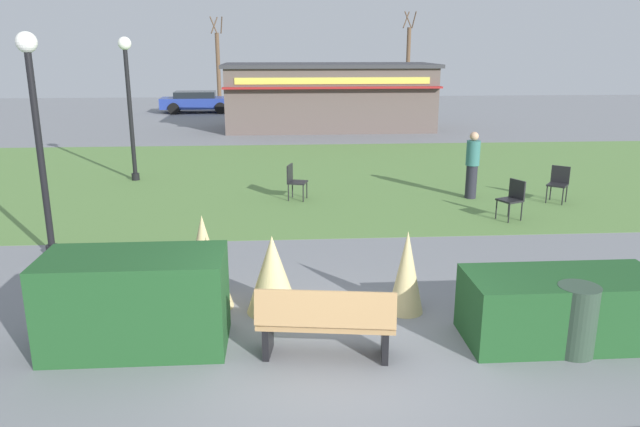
{
  "coord_description": "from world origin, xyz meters",
  "views": [
    {
      "loc": [
        -0.7,
        -6.59,
        3.75
      ],
      "look_at": [
        -0.06,
        2.63,
        1.18
      ],
      "focal_mm": 33.99,
      "sensor_mm": 36.0,
      "label": 1
    }
  ],
  "objects_px": {
    "tree_right_bg": "(218,65)",
    "trash_bin": "(576,320)",
    "food_kiosk": "(329,96)",
    "park_bench": "(326,323)",
    "lamppost_mid": "(36,119)",
    "cafe_chair_east": "(513,196)",
    "cafe_chair_west": "(294,179)",
    "person_strolling": "(472,165)",
    "cafe_chair_center": "(559,181)",
    "lamppost_far": "(129,91)",
    "parked_car_west_slot": "(197,101)",
    "tree_left_bg": "(408,62)"
  },
  "relations": [
    {
      "from": "park_bench",
      "to": "cafe_chair_east",
      "type": "relative_size",
      "value": 1.97
    },
    {
      "from": "cafe_chair_west",
      "to": "cafe_chair_center",
      "type": "xyz_separation_m",
      "value": [
        6.5,
        -0.69,
        0.0
      ]
    },
    {
      "from": "park_bench",
      "to": "cafe_chair_east",
      "type": "height_order",
      "value": "park_bench"
    },
    {
      "from": "lamppost_far",
      "to": "cafe_chair_west",
      "type": "xyz_separation_m",
      "value": [
        4.5,
        -2.6,
        -1.99
      ]
    },
    {
      "from": "lamppost_mid",
      "to": "parked_car_west_slot",
      "type": "xyz_separation_m",
      "value": [
        -0.41,
        24.88,
        -1.88
      ]
    },
    {
      "from": "lamppost_mid",
      "to": "cafe_chair_west",
      "type": "relative_size",
      "value": 4.48
    },
    {
      "from": "lamppost_mid",
      "to": "tree_right_bg",
      "type": "bearing_deg",
      "value": 89.76
    },
    {
      "from": "lamppost_far",
      "to": "cafe_chair_east",
      "type": "height_order",
      "value": "lamppost_far"
    },
    {
      "from": "cafe_chair_west",
      "to": "parked_car_west_slot",
      "type": "distance_m",
      "value": 21.58
    },
    {
      "from": "cafe_chair_center",
      "to": "tree_right_bg",
      "type": "bearing_deg",
      "value": 110.37
    },
    {
      "from": "park_bench",
      "to": "parked_car_west_slot",
      "type": "relative_size",
      "value": 0.41
    },
    {
      "from": "lamppost_mid",
      "to": "tree_left_bg",
      "type": "height_order",
      "value": "tree_left_bg"
    },
    {
      "from": "tree_right_bg",
      "to": "food_kiosk",
      "type": "bearing_deg",
      "value": -67.33
    },
    {
      "from": "food_kiosk",
      "to": "cafe_chair_west",
      "type": "relative_size",
      "value": 10.77
    },
    {
      "from": "trash_bin",
      "to": "tree_right_bg",
      "type": "relative_size",
      "value": 0.16
    },
    {
      "from": "park_bench",
      "to": "food_kiosk",
      "type": "bearing_deg",
      "value": 85.11
    },
    {
      "from": "person_strolling",
      "to": "food_kiosk",
      "type": "bearing_deg",
      "value": -27.23
    },
    {
      "from": "parked_car_west_slot",
      "to": "tree_right_bg",
      "type": "height_order",
      "value": "tree_right_bg"
    },
    {
      "from": "tree_right_bg",
      "to": "trash_bin",
      "type": "bearing_deg",
      "value": -78.18
    },
    {
      "from": "person_strolling",
      "to": "parked_car_west_slot",
      "type": "height_order",
      "value": "person_strolling"
    },
    {
      "from": "cafe_chair_west",
      "to": "person_strolling",
      "type": "relative_size",
      "value": 0.53
    },
    {
      "from": "park_bench",
      "to": "cafe_chair_center",
      "type": "distance_m",
      "value": 9.72
    },
    {
      "from": "park_bench",
      "to": "cafe_chair_east",
      "type": "bearing_deg",
      "value": 52.01
    },
    {
      "from": "cafe_chair_center",
      "to": "tree_left_bg",
      "type": "bearing_deg",
      "value": 85.42
    },
    {
      "from": "trash_bin",
      "to": "lamppost_far",
      "type": "bearing_deg",
      "value": 125.93
    },
    {
      "from": "lamppost_far",
      "to": "person_strolling",
      "type": "bearing_deg",
      "value": -17.06
    },
    {
      "from": "trash_bin",
      "to": "person_strolling",
      "type": "relative_size",
      "value": 0.53
    },
    {
      "from": "tree_left_bg",
      "to": "tree_right_bg",
      "type": "xyz_separation_m",
      "value": [
        -13.3,
        0.25,
        -0.18
      ]
    },
    {
      "from": "lamppost_mid",
      "to": "tree_right_bg",
      "type": "distance_m",
      "value": 32.7
    },
    {
      "from": "trash_bin",
      "to": "parked_car_west_slot",
      "type": "bearing_deg",
      "value": 105.87
    },
    {
      "from": "park_bench",
      "to": "cafe_chair_center",
      "type": "height_order",
      "value": "park_bench"
    },
    {
      "from": "lamppost_far",
      "to": "cafe_chair_center",
      "type": "xyz_separation_m",
      "value": [
        11.01,
        -3.29,
        -1.99
      ]
    },
    {
      "from": "tree_left_bg",
      "to": "tree_right_bg",
      "type": "height_order",
      "value": "tree_left_bg"
    },
    {
      "from": "lamppost_far",
      "to": "person_strolling",
      "type": "height_order",
      "value": "lamppost_far"
    },
    {
      "from": "cafe_chair_center",
      "to": "lamppost_mid",
      "type": "bearing_deg",
      "value": -163.9
    },
    {
      "from": "park_bench",
      "to": "tree_right_bg",
      "type": "relative_size",
      "value": 0.31
    },
    {
      "from": "lamppost_mid",
      "to": "cafe_chair_east",
      "type": "bearing_deg",
      "value": 10.62
    },
    {
      "from": "food_kiosk",
      "to": "cafe_chair_west",
      "type": "distance_m",
      "value": 13.55
    },
    {
      "from": "parked_car_west_slot",
      "to": "tree_right_bg",
      "type": "xyz_separation_m",
      "value": [
        0.54,
        7.82,
        1.82
      ]
    },
    {
      "from": "cafe_chair_east",
      "to": "trash_bin",
      "type": "bearing_deg",
      "value": -104.07
    },
    {
      "from": "trash_bin",
      "to": "tree_right_bg",
      "type": "xyz_separation_m",
      "value": [
        -7.74,
        36.96,
        2.01
      ]
    },
    {
      "from": "trash_bin",
      "to": "cafe_chair_west",
      "type": "xyz_separation_m",
      "value": [
        -3.28,
        8.15,
        0.08
      ]
    },
    {
      "from": "lamppost_mid",
      "to": "food_kiosk",
      "type": "relative_size",
      "value": 0.42
    },
    {
      "from": "park_bench",
      "to": "tree_right_bg",
      "type": "distance_m",
      "value": 37.21
    },
    {
      "from": "food_kiosk",
      "to": "person_strolling",
      "type": "relative_size",
      "value": 5.67
    },
    {
      "from": "lamppost_far",
      "to": "trash_bin",
      "type": "relative_size",
      "value": 4.41
    },
    {
      "from": "cafe_chair_east",
      "to": "tree_right_bg",
      "type": "bearing_deg",
      "value": 106.63
    },
    {
      "from": "cafe_chair_west",
      "to": "cafe_chair_center",
      "type": "relative_size",
      "value": 1.0
    },
    {
      "from": "lamppost_far",
      "to": "cafe_chair_west",
      "type": "height_order",
      "value": "lamppost_far"
    },
    {
      "from": "food_kiosk",
      "to": "park_bench",
      "type": "bearing_deg",
      "value": -94.89
    }
  ]
}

